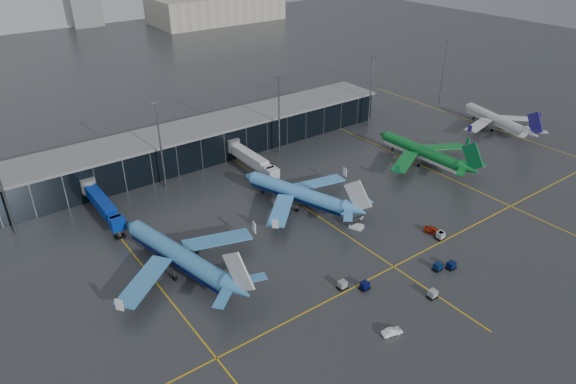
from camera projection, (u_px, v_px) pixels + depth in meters
ground at (316, 251)px, 119.67m from camera, size 600.00×600.00×0.00m
terminal_pier at (192, 144)px, 160.81m from camera, size 142.00×17.00×10.70m
jet_bridges at (102, 204)px, 129.67m from camera, size 94.00×27.50×7.20m
flood_masts at (224, 127)px, 150.88m from camera, size 203.00×0.50×25.50m
distant_hangars at (114, 17)px, 331.90m from camera, size 260.00×71.00×22.00m
taxi_lines at (321, 218)px, 132.34m from camera, size 220.00×120.00×0.02m
airliner_arkefly at (177, 245)px, 110.13m from camera, size 45.72×49.72×13.14m
airliner_klm_near at (297, 185)px, 135.17m from camera, size 45.79×48.83×12.22m
airliner_aer_lingus at (422, 145)px, 158.59m from camera, size 35.18×39.91×12.11m
airliner_ba at (497, 114)px, 183.46m from camera, size 41.06×44.42×11.56m
baggage_carts at (417, 266)px, 113.37m from camera, size 33.96×14.83×1.70m
mobile_airstair at (357, 225)px, 127.87m from camera, size 3.30×3.81×3.45m
service_van_red at (434, 230)px, 125.72m from camera, size 3.42×5.21×1.65m
service_van_white at (392, 332)px, 95.78m from camera, size 4.22×2.37×1.32m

